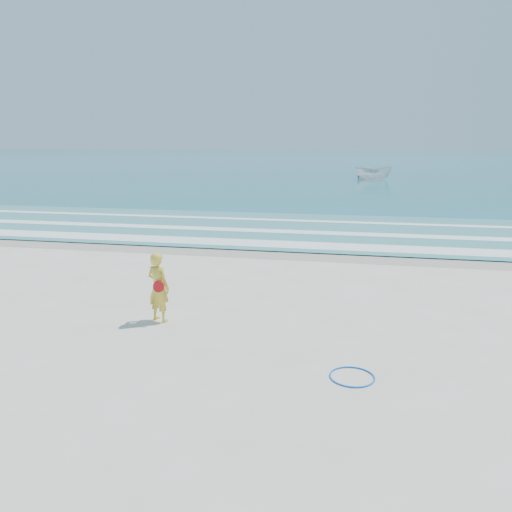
# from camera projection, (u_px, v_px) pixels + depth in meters

# --- Properties ---
(ground) EXTENTS (400.00, 400.00, 0.00)m
(ground) POSITION_uv_depth(u_px,v_px,m) (208.00, 346.00, 10.28)
(ground) COLOR silver
(ground) RESTS_ON ground
(wet_sand) EXTENTS (400.00, 2.40, 0.00)m
(wet_sand) POSITION_uv_depth(u_px,v_px,m) (278.00, 252.00, 18.87)
(wet_sand) COLOR #B2A893
(wet_sand) RESTS_ON ground
(ocean) EXTENTS (400.00, 190.00, 0.04)m
(ocean) POSITION_uv_depth(u_px,v_px,m) (348.00, 160.00, 110.44)
(ocean) COLOR #19727F
(ocean) RESTS_ON ground
(shallow) EXTENTS (400.00, 10.00, 0.01)m
(shallow) POSITION_uv_depth(u_px,v_px,m) (295.00, 229.00, 23.63)
(shallow) COLOR #59B7AD
(shallow) RESTS_ON ocean
(foam_near) EXTENTS (400.00, 1.40, 0.01)m
(foam_near) POSITION_uv_depth(u_px,v_px,m) (283.00, 244.00, 20.10)
(foam_near) COLOR white
(foam_near) RESTS_ON shallow
(foam_mid) EXTENTS (400.00, 0.90, 0.01)m
(foam_mid) POSITION_uv_depth(u_px,v_px,m) (293.00, 232.00, 22.86)
(foam_mid) COLOR white
(foam_mid) RESTS_ON shallow
(foam_far) EXTENTS (400.00, 0.60, 0.01)m
(foam_far) POSITION_uv_depth(u_px,v_px,m) (301.00, 221.00, 26.01)
(foam_far) COLOR white
(foam_far) RESTS_ON shallow
(hoop) EXTENTS (1.02, 1.02, 0.03)m
(hoop) POSITION_uv_depth(u_px,v_px,m) (352.00, 377.00, 8.89)
(hoop) COLOR blue
(hoop) RESTS_ON ground
(boat) EXTENTS (4.02, 1.95, 1.49)m
(boat) POSITION_uv_depth(u_px,v_px,m) (373.00, 173.00, 53.46)
(boat) COLOR silver
(boat) RESTS_ON ocean
(woman) EXTENTS (0.70, 0.58, 1.64)m
(woman) POSITION_uv_depth(u_px,v_px,m) (159.00, 287.00, 11.52)
(woman) COLOR gold
(woman) RESTS_ON ground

